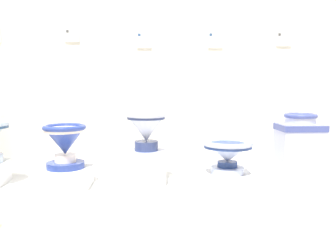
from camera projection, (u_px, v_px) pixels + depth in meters
wall_back at (181, 1)px, 3.13m from camera, size 4.42×0.06×3.24m
display_platform at (186, 189)px, 2.82m from camera, size 3.78×0.87×0.10m
plinth_block_tall_cobalt at (66, 177)px, 2.72m from camera, size 0.38×0.32×0.14m
antique_toilet_tall_cobalt at (65, 142)px, 2.69m from camera, size 0.33×0.33×0.34m
plinth_block_pale_glazed at (146, 169)px, 2.88m from camera, size 0.30×0.39×0.20m
antique_toilet_pale_glazed at (146, 130)px, 2.84m from camera, size 0.33×0.33×0.36m
plinth_block_slender_white at (227, 179)px, 2.78m from camera, size 0.39×0.37×0.09m
antique_toilet_slender_white at (228, 152)px, 2.75m from camera, size 0.39×0.39×0.26m
plinth_block_rightmost at (298, 175)px, 2.93m from camera, size 0.33×0.37×0.07m
antique_toilet_rightmost at (300, 141)px, 2.90m from camera, size 0.36×0.27×0.48m
info_placard_second at (72, 35)px, 3.08m from camera, size 0.13×0.01×0.11m
info_placard_third at (144, 40)px, 3.11m from camera, size 0.13×0.01×0.14m
info_placard_fourth at (215, 40)px, 3.14m from camera, size 0.13×0.01×0.14m
info_placard_fifth at (284, 39)px, 3.17m from camera, size 0.14×0.01×0.13m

